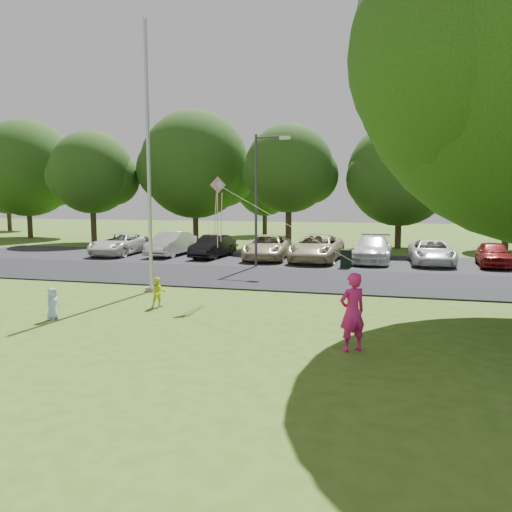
% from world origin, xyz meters
% --- Properties ---
extents(ground, '(120.00, 120.00, 0.00)m').
position_xyz_m(ground, '(0.00, 0.00, 0.00)').
color(ground, '#385917').
rests_on(ground, ground).
extents(park_road, '(60.00, 6.00, 0.06)m').
position_xyz_m(park_road, '(0.00, 9.00, 0.03)').
color(park_road, black).
rests_on(park_road, ground).
extents(parking_strip, '(42.00, 7.00, 0.06)m').
position_xyz_m(parking_strip, '(0.00, 15.50, 0.03)').
color(parking_strip, black).
rests_on(parking_strip, ground).
extents(flagpole, '(0.50, 0.50, 10.00)m').
position_xyz_m(flagpole, '(-3.50, 5.00, 4.17)').
color(flagpole, '#B7BABF').
rests_on(flagpole, ground).
extents(street_lamp, '(1.87, 0.54, 6.69)m').
position_xyz_m(street_lamp, '(-0.97, 12.20, 4.02)').
color(street_lamp, '#3F3F44').
rests_on(street_lamp, ground).
extents(trash_can, '(0.61, 0.61, 0.97)m').
position_xyz_m(trash_can, '(3.26, 13.00, 0.49)').
color(trash_can, black).
rests_on(trash_can, ground).
extents(tree_row, '(64.35, 11.94, 10.88)m').
position_xyz_m(tree_row, '(1.59, 24.23, 5.71)').
color(tree_row, '#332316').
rests_on(tree_row, ground).
extents(horizon_trees, '(77.46, 7.20, 7.02)m').
position_xyz_m(horizon_trees, '(4.06, 33.88, 4.30)').
color(horizon_trees, '#332316').
rests_on(horizon_trees, ground).
extents(parked_cars, '(23.32, 5.56, 1.49)m').
position_xyz_m(parked_cars, '(-0.18, 15.40, 0.75)').
color(parked_cars, silver).
rests_on(parked_cars, ground).
extents(woman, '(0.81, 0.76, 1.86)m').
position_xyz_m(woman, '(4.44, -0.72, 0.93)').
color(woman, '#D91D70').
rests_on(woman, ground).
extents(child_yellow, '(0.61, 0.58, 0.99)m').
position_xyz_m(child_yellow, '(-1.99, 2.44, 0.49)').
color(child_yellow, yellow).
rests_on(child_yellow, ground).
extents(child_blue, '(0.30, 0.46, 0.95)m').
position_xyz_m(child_blue, '(-4.28, 0.14, 0.47)').
color(child_blue, '#A6BEFF').
rests_on(child_blue, ground).
extents(kite, '(5.15, 5.06, 2.46)m').
position_xyz_m(kite, '(-0.32, 3.94, 3.51)').
color(kite, pink).
rests_on(kite, ground).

